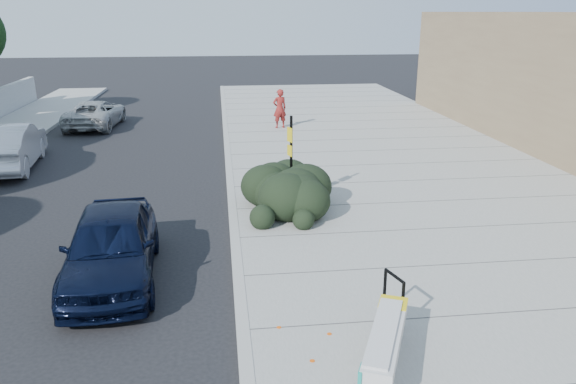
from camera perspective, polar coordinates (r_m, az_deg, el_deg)
name	(u,v)px	position (r m, az deg, el deg)	size (l,w,h in m)	color
ground	(239,283)	(11.43, -5.05, -9.18)	(120.00, 120.00, 0.00)	black
sidewalk_near	(421,192)	(17.06, 13.39, -0.05)	(11.20, 50.00, 0.15)	gray
curb_near	(232,200)	(16.02, -5.75, -0.77)	(0.22, 50.00, 0.17)	#9E9E99
bench	(386,338)	(8.56, 9.92, -14.37)	(1.27, 2.13, 0.65)	gray
bike_rack	(394,293)	(9.76, 10.68, -10.05)	(0.21, 0.57, 0.86)	black
sign_post	(291,154)	(15.18, 0.28, 3.92)	(0.13, 0.27, 2.41)	black
hedge	(288,182)	(15.08, -0.04, 1.07)	(1.80, 3.60, 1.35)	black
sedan_navy	(111,246)	(11.78, -17.53, -5.21)	(1.74, 4.32, 1.47)	black
wagon_silver	(8,146)	(21.50, -26.55, 4.20)	(1.67, 4.80, 1.58)	silver
suv_silver	(95,114)	(27.90, -18.98, 7.53)	(2.07, 4.48, 1.25)	#A3A7A9
pedestrian	(280,109)	(25.45, -0.85, 8.47)	(0.63, 0.42, 1.74)	maroon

